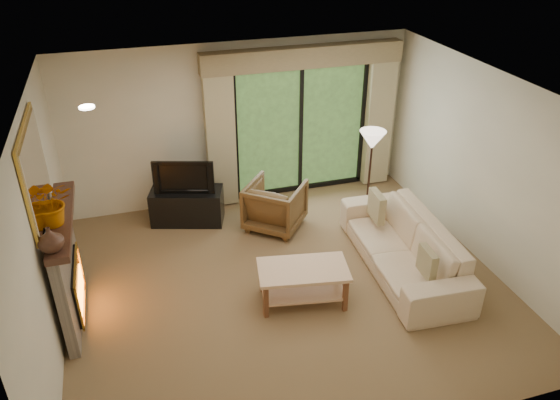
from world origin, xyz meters
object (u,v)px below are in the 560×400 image
object	(u,v)px
sofa	(403,246)
coffee_table	(303,284)
media_console	(187,206)
armchair	(275,205)

from	to	relation	value
sofa	coffee_table	world-z (taller)	sofa
media_console	sofa	size ratio (longest dim) A/B	0.45
sofa	armchair	bearing A→B (deg)	-134.94
sofa	media_console	bearing A→B (deg)	-124.84
sofa	coffee_table	bearing A→B (deg)	-76.53
coffee_table	armchair	bearing A→B (deg)	94.49
media_console	sofa	xyz separation A→B (m)	(2.61, -2.06, 0.08)
armchair	coffee_table	world-z (taller)	armchair
sofa	coffee_table	size ratio (longest dim) A/B	2.21
media_console	armchair	xyz separation A→B (m)	(1.26, -0.54, 0.10)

